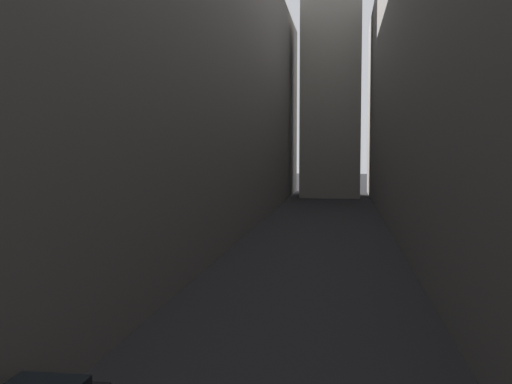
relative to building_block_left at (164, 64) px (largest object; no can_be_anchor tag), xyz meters
The scene contains 2 objects.
ground_plane 16.57m from the building_block_left, 10.53° to the right, with size 264.00×264.00×0.00m, color #232326.
building_block_left is the anchor object (origin of this frame).
Camera 1 is at (1.78, 8.78, 6.34)m, focal length 42.16 mm.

